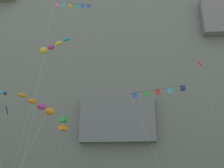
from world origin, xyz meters
The scene contains 9 objects.
cliff_face centered at (0.01, 56.65, 36.73)m, with size 180.00×28.80×73.49m.
kite_banner_low_left centered at (-4.08, 17.09, 23.72)m, with size 4.94×6.38×25.07m.
kite_banner_upper_left centered at (6.33, 15.84, 11.41)m, with size 6.20×4.71×12.07m.
kite_diamond_high_left centered at (16.70, 36.55, 22.30)m, with size 2.14×5.16×25.26m.
kite_box_near_cliff centered at (-5.97, 23.59, 10.22)m, with size 1.16×2.07×11.13m.
kite_windsock_mid_right centered at (-15.82, 24.26, 15.17)m, with size 3.20×4.92×15.56m.
kite_windsock_mid_left centered at (-6.96, 18.65, 19.32)m, with size 5.24×4.57×19.76m.
kite_diamond_upper_right centered at (-20.93, 36.19, 15.51)m, with size 2.63×4.59×16.96m.
kite_windsock_low_right centered at (-3.88, 9.74, 8.61)m, with size 1.94×5.48×9.11m.
Camera 1 is at (3.98, -11.03, 2.58)m, focal length 42.27 mm.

